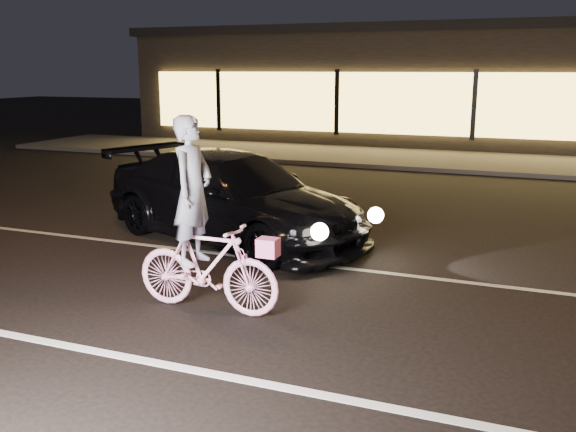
% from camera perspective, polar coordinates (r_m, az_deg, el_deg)
% --- Properties ---
extents(ground, '(90.00, 90.00, 0.00)m').
position_cam_1_polar(ground, '(7.12, 3.03, -9.52)').
color(ground, black).
rests_on(ground, ground).
extents(lane_stripe_near, '(60.00, 0.12, 0.01)m').
position_cam_1_polar(lane_stripe_near, '(5.85, -1.85, -14.73)').
color(lane_stripe_near, silver).
rests_on(lane_stripe_near, ground).
extents(lane_stripe_far, '(60.00, 0.10, 0.01)m').
position_cam_1_polar(lane_stripe_far, '(8.92, 7.17, -4.86)').
color(lane_stripe_far, gray).
rests_on(lane_stripe_far, ground).
extents(sidewalk, '(30.00, 4.00, 0.12)m').
position_cam_1_polar(sidewalk, '(19.54, 15.39, 4.69)').
color(sidewalk, '#383533').
rests_on(sidewalk, ground).
extents(storefront, '(25.40, 8.42, 4.20)m').
position_cam_1_polar(storefront, '(25.30, 17.27, 11.12)').
color(storefront, black).
rests_on(storefront, ground).
extents(cyclist, '(1.77, 0.61, 2.23)m').
position_cam_1_polar(cyclist, '(7.30, -7.57, -2.45)').
color(cyclist, '#FF47A0').
rests_on(cyclist, ground).
extents(sedan, '(5.25, 3.52, 1.41)m').
position_cam_1_polar(sedan, '(10.36, -4.96, 1.71)').
color(sedan, black).
rests_on(sedan, ground).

